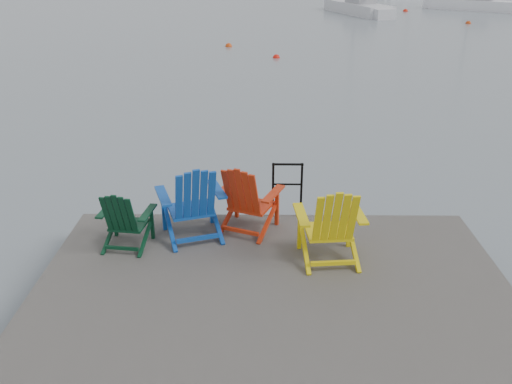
{
  "coord_description": "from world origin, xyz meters",
  "views": [
    {
      "loc": [
        -0.15,
        -5.24,
        4.34
      ],
      "look_at": [
        -0.24,
        2.6,
        0.85
      ],
      "focal_mm": 38.0,
      "sensor_mm": 36.0,
      "label": 1
    }
  ],
  "objects_px": {
    "buoy_c": "(468,24)",
    "chair_yellow": "(331,223)",
    "chair_blue": "(192,201)",
    "sailboat_near": "(358,9)",
    "buoy_d": "(405,11)",
    "buoy_a": "(276,58)",
    "chair_red": "(247,198)",
    "buoy_b": "(229,47)",
    "chair_green": "(125,218)",
    "sailboat_far": "(475,6)",
    "handrail": "(287,185)"
  },
  "relations": [
    {
      "from": "sailboat_near",
      "to": "buoy_b",
      "type": "xyz_separation_m",
      "value": [
        -8.95,
        -15.78,
        -0.36
      ]
    },
    {
      "from": "chair_red",
      "to": "chair_yellow",
      "type": "distance_m",
      "value": 1.42
    },
    {
      "from": "chair_red",
      "to": "sailboat_near",
      "type": "height_order",
      "value": "sailboat_near"
    },
    {
      "from": "chair_green",
      "to": "buoy_d",
      "type": "distance_m",
      "value": 40.78
    },
    {
      "from": "sailboat_far",
      "to": "buoy_b",
      "type": "xyz_separation_m",
      "value": [
        -18.83,
        -18.44,
        -0.36
      ]
    },
    {
      "from": "handrail",
      "to": "sailboat_far",
      "type": "height_order",
      "value": "sailboat_far"
    },
    {
      "from": "chair_yellow",
      "to": "buoy_c",
      "type": "bearing_deg",
      "value": 62.52
    },
    {
      "from": "handrail",
      "to": "buoy_d",
      "type": "distance_m",
      "value": 39.14
    },
    {
      "from": "handrail",
      "to": "buoy_b",
      "type": "distance_m",
      "value": 20.1
    },
    {
      "from": "chair_green",
      "to": "sailboat_far",
      "type": "height_order",
      "value": "sailboat_far"
    },
    {
      "from": "chair_red",
      "to": "buoy_b",
      "type": "bearing_deg",
      "value": 116.51
    },
    {
      "from": "chair_green",
      "to": "buoy_a",
      "type": "distance_m",
      "value": 18.03
    },
    {
      "from": "chair_blue",
      "to": "buoy_b",
      "type": "xyz_separation_m",
      "value": [
        -0.69,
        20.67,
        -1.09
      ]
    },
    {
      "from": "sailboat_near",
      "to": "buoy_b",
      "type": "height_order",
      "value": "sailboat_near"
    },
    {
      "from": "chair_yellow",
      "to": "sailboat_far",
      "type": "distance_m",
      "value": 42.94
    },
    {
      "from": "chair_yellow",
      "to": "buoy_a",
      "type": "relative_size",
      "value": 3.54
    },
    {
      "from": "sailboat_near",
      "to": "sailboat_far",
      "type": "relative_size",
      "value": 1.11
    },
    {
      "from": "sailboat_far",
      "to": "buoy_c",
      "type": "bearing_deg",
      "value": -165.19
    },
    {
      "from": "chair_red",
      "to": "sailboat_far",
      "type": "xyz_separation_m",
      "value": [
        17.38,
        38.88,
        -0.69
      ]
    },
    {
      "from": "chair_blue",
      "to": "chair_yellow",
      "type": "height_order",
      "value": "chair_blue"
    },
    {
      "from": "buoy_a",
      "to": "chair_red",
      "type": "bearing_deg",
      "value": -92.82
    },
    {
      "from": "chair_red",
      "to": "buoy_a",
      "type": "xyz_separation_m",
      "value": [
        0.85,
        17.31,
        -1.04
      ]
    },
    {
      "from": "chair_green",
      "to": "sailboat_far",
      "type": "relative_size",
      "value": 0.09
    },
    {
      "from": "handrail",
      "to": "chair_blue",
      "type": "height_order",
      "value": "chair_blue"
    },
    {
      "from": "handrail",
      "to": "buoy_c",
      "type": "relative_size",
      "value": 2.53
    },
    {
      "from": "chair_yellow",
      "to": "sailboat_near",
      "type": "distance_m",
      "value": 37.63
    },
    {
      "from": "chair_green",
      "to": "chair_red",
      "type": "distance_m",
      "value": 1.77
    },
    {
      "from": "buoy_c",
      "to": "chair_yellow",
      "type": "bearing_deg",
      "value": -112.31
    },
    {
      "from": "chair_red",
      "to": "sailboat_far",
      "type": "height_order",
      "value": "sailboat_far"
    },
    {
      "from": "handrail",
      "to": "chair_yellow",
      "type": "height_order",
      "value": "chair_yellow"
    },
    {
      "from": "sailboat_near",
      "to": "chair_blue",
      "type": "bearing_deg",
      "value": -120.65
    },
    {
      "from": "buoy_b",
      "to": "buoy_c",
      "type": "xyz_separation_m",
      "value": [
        15.27,
        9.6,
        0.0
      ]
    },
    {
      "from": "buoy_a",
      "to": "buoy_b",
      "type": "relative_size",
      "value": 0.93
    },
    {
      "from": "chair_yellow",
      "to": "buoy_a",
      "type": "bearing_deg",
      "value": 85.71
    },
    {
      "from": "chair_red",
      "to": "chair_blue",
      "type": "bearing_deg",
      "value": -141.39
    },
    {
      "from": "chair_yellow",
      "to": "buoy_c",
      "type": "xyz_separation_m",
      "value": [
        12.68,
        30.9,
        -1.07
      ]
    },
    {
      "from": "chair_yellow",
      "to": "buoy_b",
      "type": "height_order",
      "value": "chair_yellow"
    },
    {
      "from": "chair_red",
      "to": "buoy_a",
      "type": "height_order",
      "value": "chair_red"
    },
    {
      "from": "chair_blue",
      "to": "chair_yellow",
      "type": "xyz_separation_m",
      "value": [
        1.9,
        -0.63,
        -0.02
      ]
    },
    {
      "from": "sailboat_far",
      "to": "buoy_d",
      "type": "distance_m",
      "value": 5.85
    },
    {
      "from": "sailboat_near",
      "to": "buoy_d",
      "type": "xyz_separation_m",
      "value": [
        4.11,
        1.81,
        -0.36
      ]
    },
    {
      "from": "chair_green",
      "to": "buoy_d",
      "type": "bearing_deg",
      "value": 78.72
    },
    {
      "from": "chair_yellow",
      "to": "buoy_d",
      "type": "distance_m",
      "value": 40.29
    },
    {
      "from": "sailboat_near",
      "to": "buoy_d",
      "type": "distance_m",
      "value": 4.5
    },
    {
      "from": "sailboat_far",
      "to": "chair_green",
      "type": "bearing_deg",
      "value": -169.06
    },
    {
      "from": "buoy_d",
      "to": "sailboat_near",
      "type": "bearing_deg",
      "value": -156.28
    },
    {
      "from": "chair_red",
      "to": "buoy_c",
      "type": "xyz_separation_m",
      "value": [
        13.81,
        30.05,
        -1.04
      ]
    },
    {
      "from": "chair_green",
      "to": "chair_blue",
      "type": "bearing_deg",
      "value": 25.39
    },
    {
      "from": "handrail",
      "to": "chair_green",
      "type": "distance_m",
      "value": 2.51
    },
    {
      "from": "chair_blue",
      "to": "sailboat_near",
      "type": "bearing_deg",
      "value": 58.22
    }
  ]
}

